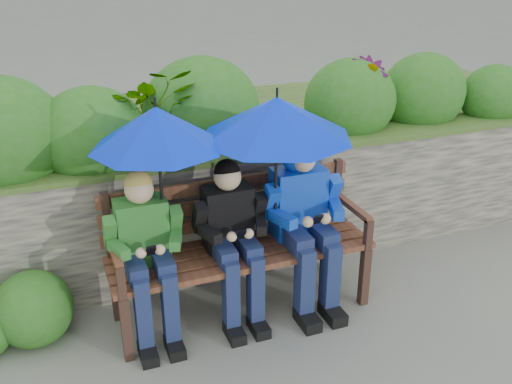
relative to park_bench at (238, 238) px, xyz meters
name	(u,v)px	position (x,y,z in m)	size (l,w,h in m)	color
ground	(261,317)	(0.10, -0.21, -0.56)	(60.00, 60.00, 0.00)	gray
garden_backdrop	(179,166)	(-0.08, 1.39, 0.06)	(8.00, 2.86, 1.87)	#4D4B47
park_bench	(238,238)	(0.00, 0.00, 0.00)	(1.87, 0.55, 0.99)	#39241C
boy_left	(146,248)	(-0.67, -0.09, 0.10)	(0.50, 0.58, 1.17)	#307D31
boy_middle	(232,233)	(-0.07, -0.09, 0.10)	(0.50, 0.58, 1.17)	black
boy_right	(304,209)	(0.47, -0.09, 0.19)	(0.57, 0.69, 1.26)	blue
umbrella_left	(157,128)	(-0.53, -0.02, 0.89)	(0.86, 0.86, 0.91)	#0026EB
umbrella_right	(277,117)	(0.25, -0.09, 0.89)	(1.03, 1.03, 0.90)	#0026EB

